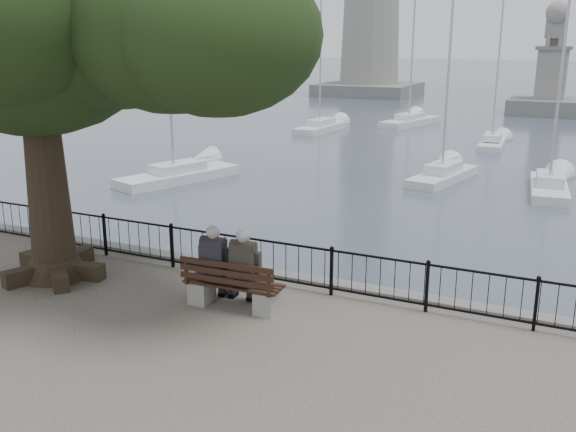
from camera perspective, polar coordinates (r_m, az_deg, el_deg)
The scene contains 13 objects.
harbor at distance 14.56m, azimuth 0.85°, elevation -7.51°, with size 260.00×260.00×1.20m.
railing at distance 13.75m, azimuth -0.00°, elevation -4.18°, with size 22.06×0.06×1.00m.
bench at distance 12.82m, azimuth -4.97°, elevation -6.63°, with size 2.04×0.71×1.06m.
person_left at distance 12.94m, azimuth -6.25°, elevation -4.55°, with size 0.51×0.85×1.68m.
person_right at distance 12.66m, azimuth -3.65°, elevation -4.95°, with size 0.51×0.85×1.68m.
tree at distance 14.15m, azimuth -19.25°, elevation 16.49°, with size 10.50×7.33×8.57m.
lion_monument at distance 59.36m, azimuth 22.29°, elevation 10.62°, with size 6.31×6.31×9.22m.
sailboat_a at distance 29.27m, azimuth -9.73°, elevation 3.66°, with size 3.44×6.13×10.77m.
sailboat_b at distance 29.79m, azimuth 13.62°, elevation 3.66°, with size 2.37×5.23×10.18m.
sailboat_c at distance 28.79m, azimuth 22.20°, elevation 2.51°, with size 1.90×5.18×9.44m.
sailboat_e at distance 45.08m, azimuth 2.97°, elevation 8.00°, with size 1.91×5.69×12.04m.
sailboat_f at distance 40.02m, azimuth 17.70°, elevation 6.33°, with size 1.60×4.73×10.49m.
sailboat_h at distance 49.03m, azimuth 10.81°, elevation 8.46°, with size 3.32×6.43×15.69m.
Camera 1 is at (5.55, -9.20, 5.18)m, focal length 40.00 mm.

